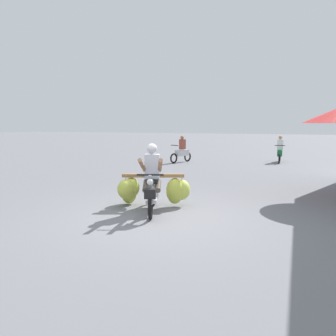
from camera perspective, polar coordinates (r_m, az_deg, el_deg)
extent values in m
plane|color=slate|center=(7.27, -1.71, -8.51)|extent=(120.00, 120.00, 0.00)
torus|color=black|center=(7.06, -3.05, -6.67)|extent=(0.27, 0.55, 0.56)
torus|color=black|center=(8.22, -2.51, -4.60)|extent=(0.27, 0.55, 0.56)
cube|color=silver|center=(7.53, -2.81, -5.43)|extent=(0.42, 0.61, 0.08)
cube|color=silver|center=(7.88, -2.64, -3.50)|extent=(0.49, 0.70, 0.36)
cube|color=black|center=(7.77, -2.68, -2.02)|extent=(0.46, 0.65, 0.10)
cylinder|color=gray|center=(7.04, -3.04, -3.87)|extent=(0.17, 0.29, 0.69)
cylinder|color=black|center=(6.94, -3.08, -1.18)|extent=(0.54, 0.24, 0.04)
sphere|color=silver|center=(6.88, -3.12, -2.43)|extent=(0.14, 0.14, 0.14)
cube|color=black|center=(6.89, -3.12, -4.46)|extent=(0.28, 0.23, 0.20)
cube|color=silver|center=(6.99, -3.07, -4.29)|extent=(0.19, 0.30, 0.04)
cube|color=olive|center=(7.98, -2.59, -1.32)|extent=(1.44, 0.63, 0.08)
cube|color=olive|center=(8.16, -2.52, -1.33)|extent=(1.29, 0.55, 0.06)
ellipsoid|color=#BDC74D|center=(8.14, 2.40, -3.79)|extent=(0.55, 0.54, 0.50)
cylinder|color=#998459|center=(8.08, 2.42, -1.70)|extent=(0.02, 0.02, 0.16)
ellipsoid|color=#B7C147|center=(8.02, -7.26, -3.65)|extent=(0.56, 0.54, 0.48)
cylinder|color=#998459|center=(7.98, -7.29, -1.75)|extent=(0.02, 0.02, 0.12)
ellipsoid|color=#B1BB41|center=(8.06, 1.21, -3.97)|extent=(0.53, 0.50, 0.63)
cylinder|color=#998459|center=(8.00, 1.22, -1.59)|extent=(0.02, 0.02, 0.10)
ellipsoid|color=#B3BD42|center=(8.10, -6.32, -3.35)|extent=(0.45, 0.42, 0.49)
cylinder|color=#998459|center=(8.05, -6.35, -1.53)|extent=(0.02, 0.02, 0.09)
ellipsoid|color=#B2BC42|center=(8.40, -6.77, -4.05)|extent=(0.53, 0.52, 0.62)
cylinder|color=#998459|center=(8.33, -6.81, -1.56)|extent=(0.02, 0.02, 0.19)
cube|color=#B2B7C6|center=(7.60, -2.75, 0.28)|extent=(0.40, 0.33, 0.56)
sphere|color=silver|center=(7.54, -2.78, 3.36)|extent=(0.24, 0.24, 0.24)
cylinder|color=#9E7051|center=(7.24, -1.38, 0.44)|extent=(0.39, 0.69, 0.39)
cylinder|color=#9E7051|center=(7.27, -4.45, 0.45)|extent=(0.29, 0.71, 0.39)
cylinder|color=#4C4238|center=(7.54, -1.72, -3.08)|extent=(0.28, 0.46, 0.27)
cylinder|color=#4C4238|center=(7.56, -3.85, -3.07)|extent=(0.28, 0.46, 0.27)
torus|color=black|center=(17.71, 18.67, 1.56)|extent=(0.09, 0.52, 0.52)
torus|color=black|center=(18.80, 18.75, 1.89)|extent=(0.09, 0.52, 0.52)
cube|color=#196638|center=(18.33, 18.75, 2.50)|extent=(0.26, 0.91, 0.32)
cylinder|color=black|center=(17.70, 18.76, 3.70)|extent=(0.50, 0.05, 0.04)
cube|color=silver|center=(18.32, 18.81, 3.91)|extent=(0.31, 0.21, 0.52)
sphere|color=tan|center=(18.28, 18.86, 5.00)|extent=(0.20, 0.20, 0.20)
torus|color=black|center=(16.92, 1.01, 1.69)|extent=(0.27, 0.51, 0.52)
torus|color=black|center=(17.75, 3.39, 1.96)|extent=(0.27, 0.51, 0.52)
cube|color=silver|center=(17.38, 2.45, 2.64)|extent=(0.56, 0.92, 0.32)
cylinder|color=black|center=(16.90, 1.13, 3.93)|extent=(0.48, 0.22, 0.04)
cube|color=#994738|center=(17.36, 2.50, 4.13)|extent=(0.35, 0.30, 0.52)
sphere|color=#9E7051|center=(17.33, 2.46, 5.28)|extent=(0.20, 0.20, 0.20)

